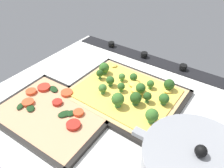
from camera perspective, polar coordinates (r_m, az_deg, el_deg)
ground_plane at (r=69.32cm, az=2.53°, el=-6.84°), size 85.62×68.74×3.00cm
stove_control_panel at (r=90.47cm, az=13.31°, el=5.52°), size 82.20×7.00×2.60cm
baking_tray_front at (r=71.85cm, az=3.58°, el=-2.98°), size 36.74×30.06×1.30cm
broccoli_pizza at (r=70.59cm, az=4.19°, el=-2.10°), size 34.30×27.62×6.08cm
baking_tray_back at (r=67.69cm, az=-15.60°, el=-7.70°), size 34.35×25.96×1.30cm
veggie_pizza_back at (r=67.64cm, az=-15.68°, el=-6.89°), size 31.88×23.49×1.90cm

